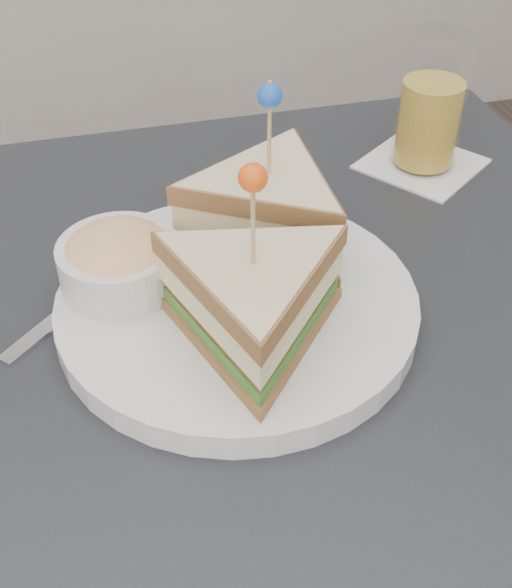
% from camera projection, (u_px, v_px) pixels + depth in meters
% --- Properties ---
extents(table, '(0.80, 0.80, 0.75)m').
position_uv_depth(table, '(248.00, 414.00, 0.64)').
color(table, black).
rests_on(table, ground).
extents(plate_meal, '(0.38, 0.38, 0.18)m').
position_uv_depth(plate_meal, '(242.00, 265.00, 0.60)').
color(plate_meal, silver).
rests_on(plate_meal, table).
extents(cutlery_knife, '(0.15, 0.15, 0.01)m').
position_uv_depth(cutlery_knife, '(80.00, 300.00, 0.63)').
color(cutlery_knife, silver).
rests_on(cutlery_knife, table).
extents(drink_set, '(0.16, 0.16, 0.14)m').
position_uv_depth(drink_set, '(430.00, 111.00, 0.77)').
color(drink_set, silver).
rests_on(drink_set, table).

